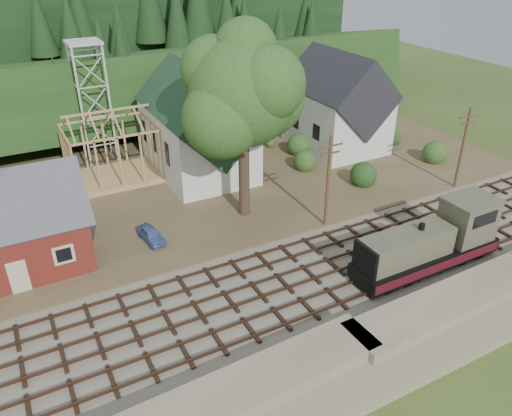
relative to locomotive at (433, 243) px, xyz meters
name	(u,v)px	position (x,y,z in m)	size (l,w,h in m)	color
ground	(285,286)	(-10.41, 3.00, -2.07)	(140.00, 140.00, 0.00)	#384C1E
embankment	(363,369)	(-10.41, -5.50, -2.07)	(64.00, 5.00, 1.60)	#7F7259
railroad_bed	(285,285)	(-10.41, 3.00, -1.99)	(64.00, 11.00, 0.16)	#726B5B
village_flat	(189,184)	(-10.41, 21.00, -1.92)	(64.00, 26.00, 0.30)	brown
hillside	(123,116)	(-10.41, 45.00, -2.07)	(70.00, 28.00, 8.00)	#1E3F19
ridge	(96,88)	(-10.41, 61.00, -2.07)	(80.00, 20.00, 12.00)	black
depot	(8,230)	(-26.41, 14.00, 1.14)	(10.80, 7.41, 9.00)	#5C1615
church	(198,126)	(-8.41, 22.68, 3.11)	(8.40, 15.17, 13.00)	silver
farmhouse	(337,107)	(7.59, 22.00, 2.79)	(8.40, 10.80, 10.60)	silver
timber_frame	(112,151)	(-16.41, 25.00, 1.19)	(8.20, 6.20, 6.99)	tan
lattice_tower	(87,66)	(-16.41, 31.00, 7.96)	(3.20, 3.20, 12.12)	silver
big_tree	(245,99)	(-8.24, 13.08, 8.14)	(10.90, 8.40, 14.70)	#38281E
telegraph_pole_near	(328,181)	(-3.41, 8.20, 2.17)	(2.20, 0.28, 8.00)	#4C331E
telegraph_pole_far	(463,147)	(11.59, 8.20, 2.17)	(2.20, 0.28, 8.00)	#4C331E
locomotive	(433,243)	(0.00, 0.00, 0.00)	(11.63, 2.91, 4.66)	black
car_blue	(151,235)	(-16.79, 12.53, -1.23)	(1.29, 3.21, 1.09)	#506DAD
car_red	(342,148)	(7.14, 20.02, -1.24)	(1.76, 3.82, 1.06)	red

